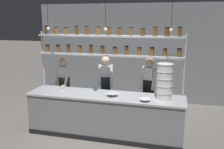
{
  "coord_description": "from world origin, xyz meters",
  "views": [
    {
      "loc": [
        1.45,
        -4.89,
        2.52
      ],
      "look_at": [
        0.11,
        0.2,
        1.33
      ],
      "focal_mm": 40.0,
      "sensor_mm": 36.0,
      "label": 1
    }
  ],
  "objects_px": {
    "chef_right": "(149,87)",
    "container_stack": "(165,82)",
    "prep_bowl_center_front": "(112,95)",
    "chef_left": "(64,84)",
    "serving_cup_front": "(63,88)",
    "spice_shelf_unit": "(109,47)",
    "chef_center": "(106,84)",
    "serving_cup_by_board": "(95,88)",
    "prep_bowl_near_left": "(145,100)"
  },
  "relations": [
    {
      "from": "chef_center",
      "to": "serving_cup_by_board",
      "type": "bearing_deg",
      "value": -109.05
    },
    {
      "from": "chef_right",
      "to": "serving_cup_front",
      "type": "bearing_deg",
      "value": -147.93
    },
    {
      "from": "spice_shelf_unit",
      "to": "serving_cup_front",
      "type": "distance_m",
      "value": 1.41
    },
    {
      "from": "chef_left",
      "to": "chef_center",
      "type": "distance_m",
      "value": 1.06
    },
    {
      "from": "chef_left",
      "to": "prep_bowl_near_left",
      "type": "xyz_separation_m",
      "value": [
        2.15,
        -0.9,
        0.06
      ]
    },
    {
      "from": "chef_right",
      "to": "serving_cup_by_board",
      "type": "xyz_separation_m",
      "value": [
        -1.15,
        -0.47,
        0.02
      ]
    },
    {
      "from": "prep_bowl_center_front",
      "to": "serving_cup_by_board",
      "type": "distance_m",
      "value": 0.58
    },
    {
      "from": "spice_shelf_unit",
      "to": "chef_center",
      "type": "bearing_deg",
      "value": 113.54
    },
    {
      "from": "chef_left",
      "to": "serving_cup_front",
      "type": "height_order",
      "value": "chef_left"
    },
    {
      "from": "chef_center",
      "to": "chef_right",
      "type": "height_order",
      "value": "chef_right"
    },
    {
      "from": "chef_center",
      "to": "serving_cup_front",
      "type": "distance_m",
      "value": 1.08
    },
    {
      "from": "prep_bowl_center_front",
      "to": "chef_left",
      "type": "bearing_deg",
      "value": 153.0
    },
    {
      "from": "spice_shelf_unit",
      "to": "chef_right",
      "type": "bearing_deg",
      "value": 24.92
    },
    {
      "from": "serving_cup_front",
      "to": "serving_cup_by_board",
      "type": "bearing_deg",
      "value": 11.24
    },
    {
      "from": "prep_bowl_center_front",
      "to": "chef_right",
      "type": "bearing_deg",
      "value": 49.66
    },
    {
      "from": "spice_shelf_unit",
      "to": "serving_cup_by_board",
      "type": "relative_size",
      "value": 35.51
    },
    {
      "from": "container_stack",
      "to": "prep_bowl_near_left",
      "type": "xyz_separation_m",
      "value": [
        -0.35,
        -0.26,
        -0.34
      ]
    },
    {
      "from": "chef_center",
      "to": "container_stack",
      "type": "xyz_separation_m",
      "value": [
        1.46,
        -0.8,
        0.35
      ]
    },
    {
      "from": "serving_cup_front",
      "to": "chef_center",
      "type": "bearing_deg",
      "value": 41.87
    },
    {
      "from": "prep_bowl_center_front",
      "to": "serving_cup_by_board",
      "type": "relative_size",
      "value": 2.7
    },
    {
      "from": "chef_center",
      "to": "serving_cup_by_board",
      "type": "relative_size",
      "value": 17.63
    },
    {
      "from": "chef_right",
      "to": "serving_cup_front",
      "type": "distance_m",
      "value": 1.97
    },
    {
      "from": "spice_shelf_unit",
      "to": "chef_left",
      "type": "bearing_deg",
      "value": 164.76
    },
    {
      "from": "prep_bowl_near_left",
      "to": "prep_bowl_center_front",
      "type": "distance_m",
      "value": 0.73
    },
    {
      "from": "chef_right",
      "to": "container_stack",
      "type": "bearing_deg",
      "value": -46.68
    },
    {
      "from": "chef_right",
      "to": "chef_left",
      "type": "bearing_deg",
      "value": -164.66
    },
    {
      "from": "serving_cup_front",
      "to": "serving_cup_by_board",
      "type": "height_order",
      "value": "serving_cup_front"
    },
    {
      "from": "chef_left",
      "to": "serving_cup_front",
      "type": "relative_size",
      "value": 15.35
    },
    {
      "from": "chef_center",
      "to": "prep_bowl_center_front",
      "type": "height_order",
      "value": "chef_center"
    },
    {
      "from": "chef_left",
      "to": "prep_bowl_center_front",
      "type": "relative_size",
      "value": 6.3
    },
    {
      "from": "chef_left",
      "to": "serving_cup_front",
      "type": "distance_m",
      "value": 0.62
    },
    {
      "from": "spice_shelf_unit",
      "to": "prep_bowl_center_front",
      "type": "height_order",
      "value": "spice_shelf_unit"
    },
    {
      "from": "chef_left",
      "to": "prep_bowl_center_front",
      "type": "distance_m",
      "value": 1.62
    },
    {
      "from": "prep_bowl_near_left",
      "to": "serving_cup_front",
      "type": "bearing_deg",
      "value": 170.01
    },
    {
      "from": "serving_cup_front",
      "to": "spice_shelf_unit",
      "type": "bearing_deg",
      "value": 12.0
    },
    {
      "from": "spice_shelf_unit",
      "to": "serving_cup_by_board",
      "type": "height_order",
      "value": "spice_shelf_unit"
    },
    {
      "from": "chef_left",
      "to": "container_stack",
      "type": "height_order",
      "value": "container_stack"
    },
    {
      "from": "serving_cup_front",
      "to": "chef_left",
      "type": "bearing_deg",
      "value": 112.92
    },
    {
      "from": "spice_shelf_unit",
      "to": "prep_bowl_near_left",
      "type": "relative_size",
      "value": 15.42
    },
    {
      "from": "chef_center",
      "to": "prep_bowl_center_front",
      "type": "relative_size",
      "value": 6.53
    },
    {
      "from": "chef_right",
      "to": "prep_bowl_near_left",
      "type": "distance_m",
      "value": 0.95
    },
    {
      "from": "serving_cup_front",
      "to": "serving_cup_by_board",
      "type": "relative_size",
      "value": 1.11
    },
    {
      "from": "chef_center",
      "to": "prep_bowl_near_left",
      "type": "relative_size",
      "value": 7.66
    },
    {
      "from": "spice_shelf_unit",
      "to": "serving_cup_by_board",
      "type": "distance_m",
      "value": 0.99
    },
    {
      "from": "spice_shelf_unit",
      "to": "prep_bowl_near_left",
      "type": "height_order",
      "value": "spice_shelf_unit"
    },
    {
      "from": "container_stack",
      "to": "spice_shelf_unit",
      "type": "bearing_deg",
      "value": 166.49
    },
    {
      "from": "chef_center",
      "to": "serving_cup_front",
      "type": "relative_size",
      "value": 15.91
    },
    {
      "from": "spice_shelf_unit",
      "to": "chef_right",
      "type": "xyz_separation_m",
      "value": [
        0.85,
        0.39,
        -0.97
      ]
    },
    {
      "from": "prep_bowl_near_left",
      "to": "container_stack",
      "type": "bearing_deg",
      "value": 36.5
    },
    {
      "from": "chef_right",
      "to": "container_stack",
      "type": "xyz_separation_m",
      "value": [
        0.39,
        -0.69,
        0.34
      ]
    }
  ]
}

